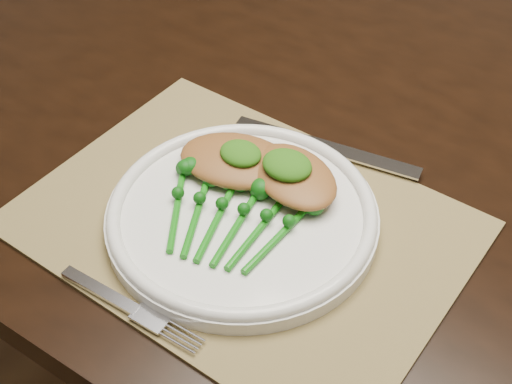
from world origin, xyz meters
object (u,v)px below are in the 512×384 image
Objects in this scene: placemat at (243,224)px; chicken_fillet_left at (236,160)px; dining_table at (342,313)px; broccolini_bundle at (227,223)px; dinner_plate at (242,214)px.

chicken_fillet_left is at bearing 132.79° from placemat.
broccolini_bundle reaches higher than dining_table.
broccolini_bundle is (-0.00, -0.03, 0.01)m from dinner_plate.
placemat is at bearing -100.40° from dining_table.
chicken_fillet_left is (-0.05, 0.05, 0.02)m from dinner_plate.
placemat is at bearing 70.57° from broccolini_bundle.
broccolini_bundle is (0.04, -0.08, -0.01)m from chicken_fillet_left.
placemat is 0.02m from dinner_plate.
placemat is 2.49× the size of broccolini_bundle.
broccolini_bundle is (-0.04, -0.24, 0.40)m from dining_table.
dining_table is 0.47m from broccolini_bundle.
broccolini_bundle is at bearing -99.85° from dining_table.
dinner_plate is 0.03m from broccolini_bundle.
dining_table is at bearing 80.56° from dinner_plate.
placemat is 0.03m from broccolini_bundle.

